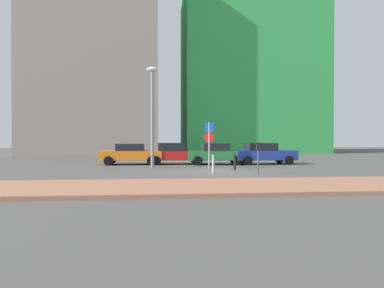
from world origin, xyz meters
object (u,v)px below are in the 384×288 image
(parked_car_orange, at_px, (131,154))
(parking_meter, at_px, (258,155))
(parked_car_red, at_px, (175,153))
(street_lamp, at_px, (152,108))
(parked_car_blue, at_px, (263,153))
(parked_car_green, at_px, (216,154))
(traffic_bollard_near, at_px, (235,162))
(traffic_bollard_mid, at_px, (213,164))
(parking_sign_post, at_px, (209,139))

(parked_car_orange, height_order, parking_meter, parking_meter)
(parked_car_red, distance_m, street_lamp, 4.63)
(parked_car_blue, bearing_deg, parked_car_green, 178.66)
(parked_car_orange, relative_size, parked_car_red, 1.01)
(parked_car_red, bearing_deg, parking_meter, -63.48)
(street_lamp, distance_m, traffic_bollard_near, 6.19)
(traffic_bollard_mid, bearing_deg, parked_car_green, 79.23)
(parking_sign_post, height_order, traffic_bollard_near, parking_sign_post)
(parked_car_green, bearing_deg, parked_car_orange, 175.10)
(traffic_bollard_near, height_order, traffic_bollard_mid, traffic_bollard_mid)
(parking_sign_post, xyz_separation_m, street_lamp, (-3.47, 0.88, 1.98))
(parked_car_red, xyz_separation_m, parking_sign_post, (1.90, -4.04, 1.01))
(parked_car_red, height_order, parking_meter, parked_car_red)
(traffic_bollard_mid, bearing_deg, parked_car_blue, 54.87)
(traffic_bollard_near, bearing_deg, parked_car_blue, 56.00)
(parking_sign_post, bearing_deg, parked_car_orange, 141.14)
(parked_car_orange, xyz_separation_m, traffic_bollard_mid, (4.76, -7.31, -0.27))
(parking_sign_post, bearing_deg, street_lamp, 165.75)
(parked_car_green, height_order, parked_car_blue, parked_car_blue)
(parked_car_red, height_order, traffic_bollard_near, parked_car_red)
(parking_meter, relative_size, traffic_bollard_near, 1.64)
(parked_car_red, distance_m, parking_meter, 8.71)
(parked_car_orange, bearing_deg, street_lamp, -63.91)
(parked_car_red, relative_size, parked_car_blue, 0.95)
(parking_sign_post, bearing_deg, parking_meter, -62.02)
(parked_car_green, distance_m, parking_meter, 7.35)
(parked_car_orange, bearing_deg, parking_meter, -48.02)
(parked_car_green, relative_size, parking_sign_post, 1.47)
(parked_car_red, relative_size, street_lamp, 0.67)
(parked_car_green, bearing_deg, traffic_bollard_mid, -100.77)
(parked_car_red, height_order, parking_sign_post, parking_sign_post)
(parked_car_blue, xyz_separation_m, parking_meter, (-2.47, -7.20, 0.19))
(parked_car_red, distance_m, parking_sign_post, 4.57)
(parked_car_blue, height_order, street_lamp, street_lamp)
(traffic_bollard_near, relative_size, traffic_bollard_mid, 0.94)
(parked_car_orange, xyz_separation_m, parked_car_red, (3.13, -0.01, 0.01))
(street_lamp, bearing_deg, parked_car_green, 30.44)
(parked_car_blue, bearing_deg, parked_car_red, 174.70)
(parking_meter, xyz_separation_m, traffic_bollard_near, (-0.66, 2.57, -0.52))
(parked_car_blue, relative_size, traffic_bollard_near, 4.82)
(parking_meter, bearing_deg, parked_car_green, 97.53)
(parked_car_blue, distance_m, traffic_bollard_near, 5.59)
(parking_sign_post, distance_m, traffic_bollard_near, 2.22)
(parked_car_blue, bearing_deg, parking_sign_post, -142.28)
(parking_sign_post, xyz_separation_m, traffic_bollard_near, (1.34, -1.18, -1.32))
(parking_meter, height_order, traffic_bollard_mid, parking_meter)
(parked_car_red, xyz_separation_m, street_lamp, (-1.58, -3.16, 2.99))
(parking_sign_post, relative_size, street_lamp, 0.45)
(parked_car_blue, height_order, parking_meter, parked_car_blue)
(parking_sign_post, bearing_deg, traffic_bollard_near, -41.46)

